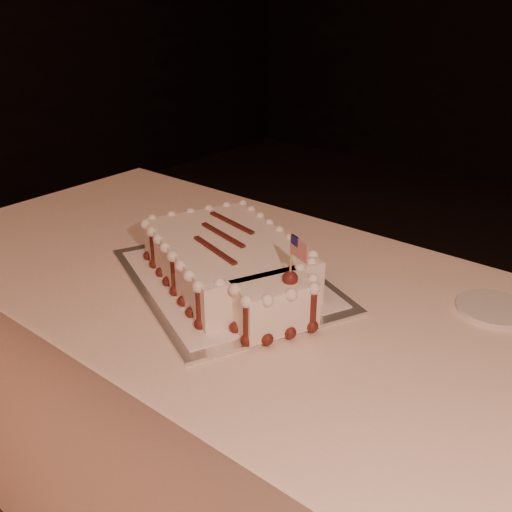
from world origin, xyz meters
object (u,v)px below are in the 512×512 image
Objects in this scene: banquet_table at (387,497)px; side_plate at (494,309)px; sheet_cake at (232,263)px; cake_board at (227,280)px.

banquet_table is 17.03× the size of side_plate.
sheet_cake is at bearing -174.36° from banquet_table.
side_plate is at bearing 28.28° from sheet_cake.
cake_board is at bearing -153.93° from side_plate.
banquet_table is 0.56m from cake_board.
banquet_table is 0.44m from side_plate.
side_plate reaches higher than banquet_table.
sheet_cake is at bearing -151.72° from side_plate.
sheet_cake reaches higher than banquet_table.
sheet_cake is (-0.38, -0.04, 0.43)m from banquet_table.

